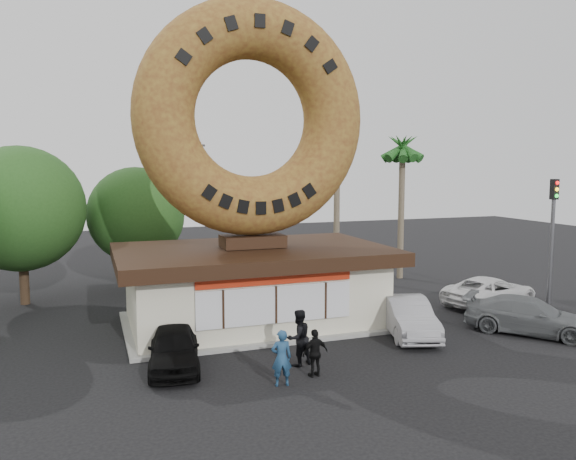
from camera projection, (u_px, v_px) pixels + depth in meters
The scene contains 16 objects.
ground at pixel (304, 372), 18.26m from camera, with size 90.00×90.00×0.00m, color black.
donut_shop at pixel (253, 283), 23.66m from camera, with size 11.20×7.20×3.80m.
giant_donut at pixel (252, 119), 22.90m from camera, with size 9.60×9.60×2.45m, color olive.
tree_west at pixel (20, 209), 26.74m from camera, with size 6.00×6.00×7.65m.
tree_mid at pixel (136, 215), 30.51m from camera, with size 5.20×5.20×6.63m.
palm_near at pixel (337, 136), 32.90m from camera, with size 2.60×2.60×9.75m.
palm_far at pixel (403, 152), 32.77m from camera, with size 2.60×2.60×8.75m.
street_lamp at pixel (173, 204), 32.11m from camera, with size 2.11×0.20×8.00m.
traffic_signal at pixel (553, 226), 26.21m from camera, with size 0.30×0.38×6.07m.
person_left at pixel (281, 358), 17.04m from camera, with size 0.64×0.42×1.75m, color navy.
person_center at pixel (298, 338), 18.79m from camera, with size 0.93×0.72×1.90m, color black.
person_right at pixel (315, 353), 17.80m from camera, with size 0.90×0.38×1.54m, color black.
car_black at pixel (174, 348), 18.54m from camera, with size 1.62×4.03×1.37m, color black.
car_silver at pixel (408, 317), 22.20m from camera, with size 1.57×4.50×1.48m, color #9A999E.
car_grey at pixel (529, 316), 22.40m from camera, with size 2.01×4.95×1.44m, color slate.
car_white at pixel (490, 291), 26.82m from camera, with size 2.33×5.06×1.41m, color silver.
Camera 1 is at (-6.40, -16.42, 6.67)m, focal length 35.00 mm.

